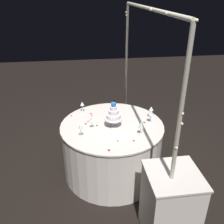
{
  "coord_description": "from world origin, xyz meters",
  "views": [
    {
      "loc": [
        2.63,
        -0.36,
        2.24
      ],
      "look_at": [
        0.0,
        0.0,
        0.9
      ],
      "focal_mm": 39.24,
      "sensor_mm": 36.0,
      "label": 1
    }
  ],
  "objects_px": {
    "tiered_cake": "(114,115)",
    "main_table": "(112,149)",
    "wine_glass_3": "(151,113)",
    "wine_glass_5": "(81,128)",
    "decorative_arch": "(144,72)",
    "wine_glass_1": "(151,109)",
    "wine_glass_4": "(92,119)",
    "cake_knife": "(118,134)",
    "wine_glass_0": "(141,125)",
    "side_table": "(170,206)",
    "wine_glass_2": "(82,104)"
  },
  "relations": [
    {
      "from": "tiered_cake",
      "to": "main_table",
      "type": "bearing_deg",
      "value": -160.15
    },
    {
      "from": "wine_glass_3",
      "to": "wine_glass_5",
      "type": "relative_size",
      "value": 1.09
    },
    {
      "from": "decorative_arch",
      "to": "wine_glass_1",
      "type": "bearing_deg",
      "value": 127.65
    },
    {
      "from": "wine_glass_1",
      "to": "wine_glass_4",
      "type": "bearing_deg",
      "value": -76.57
    },
    {
      "from": "cake_knife",
      "to": "wine_glass_0",
      "type": "bearing_deg",
      "value": 83.46
    },
    {
      "from": "side_table",
      "to": "decorative_arch",
      "type": "bearing_deg",
      "value": -177.7
    },
    {
      "from": "tiered_cake",
      "to": "cake_knife",
      "type": "xyz_separation_m",
      "value": [
        0.2,
        0.03,
        -0.15
      ]
    },
    {
      "from": "cake_knife",
      "to": "main_table",
      "type": "bearing_deg",
      "value": -170.5
    },
    {
      "from": "wine_glass_0",
      "to": "wine_glass_2",
      "type": "xyz_separation_m",
      "value": [
        -0.68,
        -0.65,
        -0.01
      ]
    },
    {
      "from": "wine_glass_4",
      "to": "wine_glass_5",
      "type": "xyz_separation_m",
      "value": [
        0.16,
        -0.14,
        -0.01
      ]
    },
    {
      "from": "wine_glass_0",
      "to": "main_table",
      "type": "bearing_deg",
      "value": -132.3
    },
    {
      "from": "wine_glass_2",
      "to": "main_table",
      "type": "bearing_deg",
      "value": 40.97
    },
    {
      "from": "main_table",
      "to": "tiered_cake",
      "type": "distance_m",
      "value": 0.52
    },
    {
      "from": "wine_glass_2",
      "to": "wine_glass_4",
      "type": "height_order",
      "value": "wine_glass_4"
    },
    {
      "from": "tiered_cake",
      "to": "wine_glass_0",
      "type": "bearing_deg",
      "value": 50.58
    },
    {
      "from": "tiered_cake",
      "to": "wine_glass_1",
      "type": "distance_m",
      "value": 0.54
    },
    {
      "from": "decorative_arch",
      "to": "wine_glass_5",
      "type": "xyz_separation_m",
      "value": [
        0.23,
        -0.76,
        -0.54
      ]
    },
    {
      "from": "main_table",
      "to": "wine_glass_0",
      "type": "relative_size",
      "value": 7.77
    },
    {
      "from": "wine_glass_0",
      "to": "wine_glass_4",
      "type": "relative_size",
      "value": 0.95
    },
    {
      "from": "main_table",
      "to": "side_table",
      "type": "distance_m",
      "value": 1.12
    },
    {
      "from": "side_table",
      "to": "wine_glass_3",
      "type": "bearing_deg",
      "value": 175.78
    },
    {
      "from": "wine_glass_0",
      "to": "wine_glass_4",
      "type": "distance_m",
      "value": 0.59
    },
    {
      "from": "main_table",
      "to": "wine_glass_3",
      "type": "distance_m",
      "value": 0.7
    },
    {
      "from": "wine_glass_5",
      "to": "wine_glass_3",
      "type": "bearing_deg",
      "value": 104.31
    },
    {
      "from": "main_table",
      "to": "wine_glass_5",
      "type": "height_order",
      "value": "wine_glass_5"
    },
    {
      "from": "wine_glass_0",
      "to": "wine_glass_1",
      "type": "distance_m",
      "value": 0.45
    },
    {
      "from": "tiered_cake",
      "to": "cake_knife",
      "type": "height_order",
      "value": "tiered_cake"
    },
    {
      "from": "decorative_arch",
      "to": "main_table",
      "type": "relative_size",
      "value": 1.71
    },
    {
      "from": "wine_glass_0",
      "to": "cake_knife",
      "type": "distance_m",
      "value": 0.28
    },
    {
      "from": "decorative_arch",
      "to": "wine_glass_2",
      "type": "xyz_separation_m",
      "value": [
        -0.41,
        -0.73,
        -0.55
      ]
    },
    {
      "from": "wine_glass_4",
      "to": "side_table",
      "type": "bearing_deg",
      "value": 34.59
    },
    {
      "from": "decorative_arch",
      "to": "side_table",
      "type": "xyz_separation_m",
      "value": [
        1.04,
        0.04,
        -1.0
      ]
    },
    {
      "from": "tiered_cake",
      "to": "wine_glass_4",
      "type": "bearing_deg",
      "value": -83.36
    },
    {
      "from": "side_table",
      "to": "wine_glass_4",
      "type": "distance_m",
      "value": 1.27
    },
    {
      "from": "side_table",
      "to": "cake_knife",
      "type": "bearing_deg",
      "value": -154.74
    },
    {
      "from": "decorative_arch",
      "to": "tiered_cake",
      "type": "height_order",
      "value": "decorative_arch"
    },
    {
      "from": "cake_knife",
      "to": "wine_glass_5",
      "type": "bearing_deg",
      "value": -91.1
    },
    {
      "from": "cake_knife",
      "to": "wine_glass_4",
      "type": "bearing_deg",
      "value": -120.62
    },
    {
      "from": "decorative_arch",
      "to": "cake_knife",
      "type": "bearing_deg",
      "value": -54.3
    },
    {
      "from": "main_table",
      "to": "wine_glass_4",
      "type": "xyz_separation_m",
      "value": [
        0.07,
        -0.25,
        0.49
      ]
    },
    {
      "from": "main_table",
      "to": "wine_glass_0",
      "type": "xyz_separation_m",
      "value": [
        0.27,
        0.3,
        0.48
      ]
    },
    {
      "from": "wine_glass_5",
      "to": "main_table",
      "type": "bearing_deg",
      "value": 120.98
    },
    {
      "from": "main_table",
      "to": "wine_glass_3",
      "type": "xyz_separation_m",
      "value": [
        0.01,
        0.49,
        0.5
      ]
    },
    {
      "from": "wine_glass_2",
      "to": "decorative_arch",
      "type": "bearing_deg",
      "value": 60.72
    },
    {
      "from": "side_table",
      "to": "cake_knife",
      "type": "distance_m",
      "value": 0.94
    },
    {
      "from": "cake_knife",
      "to": "wine_glass_3",
      "type": "bearing_deg",
      "value": 117.27
    },
    {
      "from": "wine_glass_1",
      "to": "wine_glass_2",
      "type": "relative_size",
      "value": 1.05
    },
    {
      "from": "wine_glass_4",
      "to": "cake_knife",
      "type": "distance_m",
      "value": 0.36
    },
    {
      "from": "decorative_arch",
      "to": "wine_glass_2",
      "type": "height_order",
      "value": "decorative_arch"
    },
    {
      "from": "wine_glass_1",
      "to": "wine_glass_5",
      "type": "distance_m",
      "value": 0.98
    }
  ]
}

